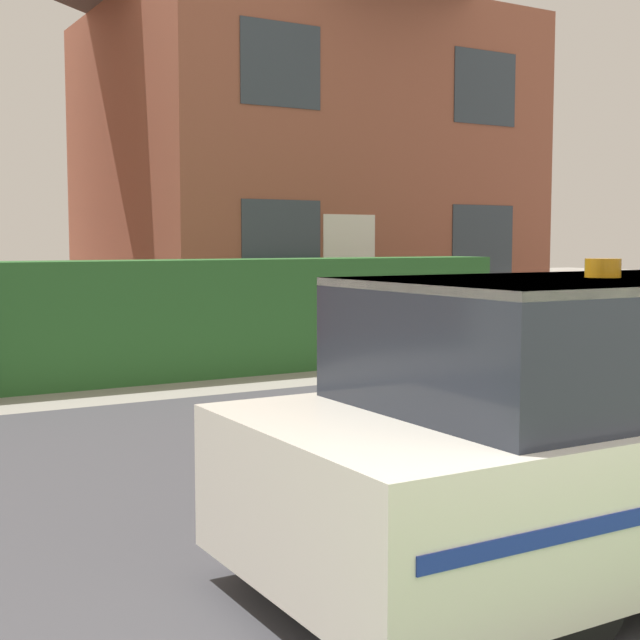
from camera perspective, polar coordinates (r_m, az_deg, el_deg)
road_strip at (r=6.12m, az=-4.14°, el=-10.61°), size 28.00×6.89×0.01m
garden_hedge at (r=10.94m, az=-9.69°, el=0.05°), size 9.47×0.81×1.44m
police_car at (r=4.98m, az=19.50°, el=-6.09°), size 4.51×1.69×1.56m
house_right at (r=17.95m, az=-1.34°, el=12.39°), size 7.88×6.53×7.77m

